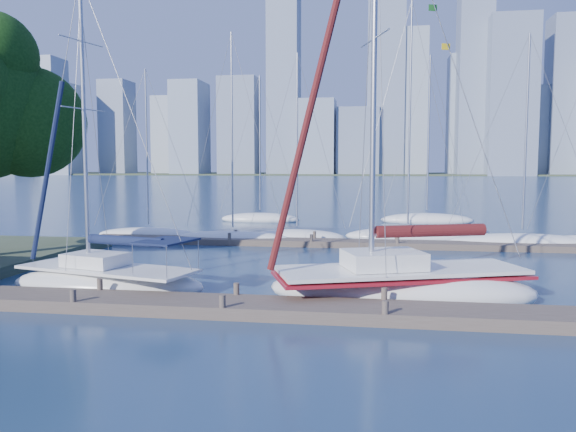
# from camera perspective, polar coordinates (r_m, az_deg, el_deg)

# --- Properties ---
(ground) EXTENTS (700.00, 700.00, 0.00)m
(ground) POSITION_cam_1_polar(r_m,az_deg,el_deg) (18.76, -5.92, -9.75)
(ground) COLOR #162C48
(ground) RESTS_ON ground
(near_dock) EXTENTS (26.00, 2.00, 0.40)m
(near_dock) POSITION_cam_1_polar(r_m,az_deg,el_deg) (18.71, -5.92, -9.15)
(near_dock) COLOR #4E4239
(near_dock) RESTS_ON ground
(far_dock) EXTENTS (30.00, 1.80, 0.36)m
(far_dock) POSITION_cam_1_polar(r_m,az_deg,el_deg) (33.95, 4.24, -2.75)
(far_dock) COLOR #4E4239
(far_dock) RESTS_ON ground
(far_shore) EXTENTS (800.00, 100.00, 1.50)m
(far_shore) POSITION_cam_1_polar(r_m,az_deg,el_deg) (337.60, 7.99, 4.20)
(far_shore) COLOR #38472D
(far_shore) RESTS_ON ground
(sailboat_navy) EXTENTS (8.10, 4.38, 12.48)m
(sailboat_navy) POSITION_cam_1_polar(r_m,az_deg,el_deg) (22.79, -17.93, -4.69)
(sailboat_navy) COLOR white
(sailboat_navy) RESTS_ON ground
(sailboat_maroon) EXTENTS (10.04, 6.15, 16.45)m
(sailboat_maroon) POSITION_cam_1_polar(r_m,az_deg,el_deg) (20.73, 11.32, -4.93)
(sailboat_maroon) COLOR white
(sailboat_maroon) RESTS_ON ground
(bg_boat_0) EXTENTS (7.42, 3.62, 11.48)m
(bg_boat_0) POSITION_cam_1_polar(r_m,az_deg,el_deg) (38.81, -13.96, -1.82)
(bg_boat_0) COLOR white
(bg_boat_0) RESTS_ON ground
(bg_boat_1) EXTENTS (7.78, 4.70, 13.37)m
(bg_boat_1) POSITION_cam_1_polar(r_m,az_deg,el_deg) (35.83, -5.61, -2.23)
(bg_boat_1) COLOR white
(bg_boat_1) RESTS_ON ground
(bg_boat_2) EXTENTS (6.36, 2.40, 12.27)m
(bg_boat_2) POSITION_cam_1_polar(r_m,az_deg,el_deg) (36.50, 0.92, -2.07)
(bg_boat_2) COLOR white
(bg_boat_2) RESTS_ON ground
(bg_boat_3) EXTENTS (8.35, 5.20, 15.56)m
(bg_boat_3) POSITION_cam_1_polar(r_m,az_deg,el_deg) (37.36, 12.05, -1.95)
(bg_boat_3) COLOR white
(bg_boat_3) RESTS_ON ground
(bg_boat_4) EXTENTS (8.99, 4.13, 12.82)m
(bg_boat_4) POSITION_cam_1_polar(r_m,az_deg,el_deg) (36.33, 22.69, -2.48)
(bg_boat_4) COLOR white
(bg_boat_4) RESTS_ON ground
(bg_boat_6) EXTENTS (7.22, 3.68, 12.87)m
(bg_boat_6) POSITION_cam_1_polar(r_m,az_deg,el_deg) (48.87, -2.84, -0.25)
(bg_boat_6) COLOR white
(bg_boat_6) RESTS_ON ground
(bg_boat_7) EXTENTS (8.10, 4.75, 14.39)m
(bg_boat_7) POSITION_cam_1_polar(r_m,az_deg,el_deg) (49.05, 13.93, -0.34)
(bg_boat_7) COLOR white
(bg_boat_7) RESTS_ON ground
(skyline) EXTENTS (502.89, 51.31, 122.52)m
(skyline) POSITION_cam_1_polar(r_m,az_deg,el_deg) (309.59, 11.60, 10.74)
(skyline) COLOR #808FA5
(skyline) RESTS_ON ground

